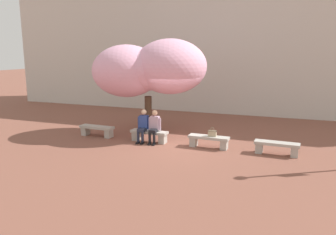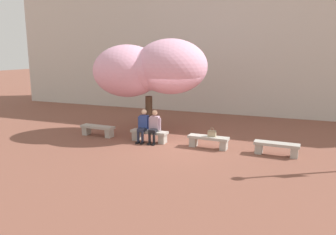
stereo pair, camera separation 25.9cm
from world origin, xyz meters
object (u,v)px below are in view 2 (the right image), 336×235
(stone_bench_near_west, at_px, (149,134))
(stone_bench_near_east, at_px, (276,147))
(stone_bench_west_end, at_px, (98,129))
(person_seated_left, at_px, (143,124))
(stone_bench_center, at_px, (208,140))
(person_seated_right, at_px, (154,125))
(handbag, at_px, (212,133))
(cherry_tree_main, at_px, (150,69))

(stone_bench_near_west, bearing_deg, stone_bench_near_east, 0.00)
(stone_bench_west_end, height_order, person_seated_left, person_seated_left)
(stone_bench_center, relative_size, person_seated_right, 1.19)
(stone_bench_near_east, bearing_deg, stone_bench_west_end, 180.00)
(stone_bench_center, distance_m, person_seated_left, 2.69)
(stone_bench_west_end, relative_size, person_seated_right, 1.19)
(handbag, relative_size, cherry_tree_main, 0.07)
(person_seated_right, bearing_deg, handbag, 1.70)
(cherry_tree_main, bearing_deg, person_seated_right, -60.30)
(stone_bench_west_end, relative_size, cherry_tree_main, 0.31)
(stone_bench_west_end, bearing_deg, handbag, 0.18)
(person_seated_right, xyz_separation_m, handbag, (2.31, 0.07, -0.12))
(stone_bench_near_west, height_order, stone_bench_near_east, same)
(stone_bench_center, bearing_deg, person_seated_right, -178.60)
(stone_bench_west_end, relative_size, handbag, 4.53)
(handbag, bearing_deg, stone_bench_near_west, -179.66)
(stone_bench_near_east, relative_size, handbag, 4.53)
(person_seated_left, bearing_deg, stone_bench_near_east, 0.60)
(stone_bench_near_west, xyz_separation_m, handbag, (2.55, 0.02, 0.29))
(stone_bench_near_west, xyz_separation_m, cherry_tree_main, (-0.54, 1.32, 2.53))
(stone_bench_west_end, xyz_separation_m, handbag, (4.98, 0.02, 0.29))
(stone_bench_west_end, height_order, cherry_tree_main, cherry_tree_main)
(stone_bench_near_east, distance_m, person_seated_right, 4.62)
(stone_bench_west_end, relative_size, stone_bench_near_west, 1.00)
(stone_bench_near_west, bearing_deg, person_seated_left, -167.10)
(person_seated_right, bearing_deg, stone_bench_center, 1.40)
(stone_bench_near_west, distance_m, person_seated_right, 0.48)
(person_seated_left, height_order, person_seated_right, same)
(person_seated_left, bearing_deg, cherry_tree_main, 102.52)
(stone_bench_near_west, xyz_separation_m, stone_bench_near_east, (4.85, 0.00, 0.00))
(stone_bench_near_west, relative_size, handbag, 4.53)
(person_seated_right, relative_size, cherry_tree_main, 0.26)
(stone_bench_west_end, relative_size, stone_bench_near_east, 1.00)
(stone_bench_near_east, xyz_separation_m, person_seated_right, (-4.60, -0.05, 0.40))
(stone_bench_center, height_order, handbag, handbag)
(stone_bench_near_east, height_order, person_seated_right, person_seated_right)
(person_seated_left, relative_size, handbag, 3.81)
(person_seated_right, distance_m, cherry_tree_main, 2.64)
(stone_bench_west_end, distance_m, handbag, 4.98)
(person_seated_right, bearing_deg, stone_bench_near_east, 0.66)
(stone_bench_west_end, bearing_deg, person_seated_left, -1.40)
(stone_bench_near_west, distance_m, stone_bench_near_east, 4.85)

